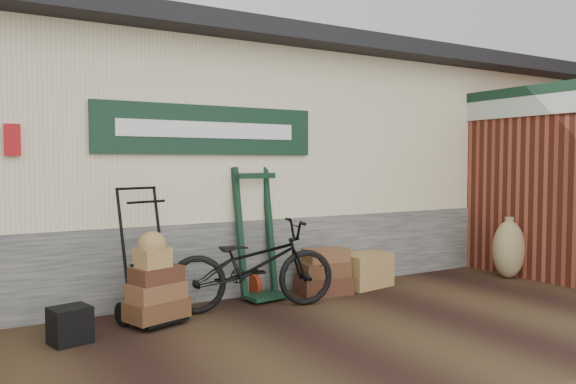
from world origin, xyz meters
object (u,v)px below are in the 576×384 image
object	(u,v)px
suitcase_stack	(324,271)
black_trunk	(70,325)
green_barrow	(257,233)
porter_trolley	(147,254)
bicycle	(253,260)
wicker_hamper	(365,270)

from	to	relation	value
suitcase_stack	black_trunk	xyz separation A→B (m)	(-2.96, -0.40, -0.12)
black_trunk	green_barrow	bearing A→B (deg)	16.32
suitcase_stack	black_trunk	size ratio (longest dim) A/B	1.94
suitcase_stack	black_trunk	distance (m)	2.99
black_trunk	porter_trolley	bearing A→B (deg)	21.56
porter_trolley	bicycle	world-z (taller)	porter_trolley
black_trunk	suitcase_stack	bearing A→B (deg)	7.78
green_barrow	black_trunk	size ratio (longest dim) A/B	4.72
porter_trolley	black_trunk	xyz separation A→B (m)	(-0.78, -0.31, -0.52)
suitcase_stack	porter_trolley	bearing A→B (deg)	-177.50
black_trunk	bicycle	distance (m)	1.95
porter_trolley	wicker_hamper	size ratio (longest dim) A/B	2.09
wicker_hamper	bicycle	size ratio (longest dim) A/B	0.36
porter_trolley	wicker_hamper	bearing A→B (deg)	-14.28
porter_trolley	wicker_hamper	xyz separation A→B (m)	(2.86, 0.16, -0.47)
bicycle	green_barrow	bearing A→B (deg)	-21.31
suitcase_stack	wicker_hamper	world-z (taller)	suitcase_stack
porter_trolley	wicker_hamper	distance (m)	2.90
porter_trolley	suitcase_stack	size ratio (longest dim) A/B	2.19
black_trunk	bicycle	xyz separation A→B (m)	(1.90, 0.21, 0.37)
bicycle	wicker_hamper	bearing A→B (deg)	-69.40
green_barrow	bicycle	xyz separation A→B (m)	(-0.28, -0.43, -0.23)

